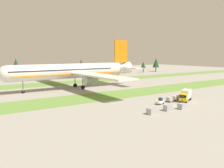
% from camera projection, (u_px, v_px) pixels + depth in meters
% --- Properties ---
extents(ground_plane, '(400.00, 400.00, 0.00)m').
position_uv_depth(ground_plane, '(177.00, 106.00, 66.96)').
color(ground_plane, gray).
extents(grass_strip_near, '(320.00, 16.04, 0.01)m').
position_uv_depth(grass_strip_near, '(122.00, 94.00, 88.21)').
color(grass_strip_near, olive).
rests_on(grass_strip_near, ground).
extents(grass_strip_far, '(320.00, 16.04, 0.01)m').
position_uv_depth(grass_strip_far, '(73.00, 82.00, 124.25)').
color(grass_strip_far, olive).
rests_on(grass_strip_far, ground).
extents(airliner, '(59.84, 73.45, 21.64)m').
position_uv_depth(airliner, '(74.00, 71.00, 99.84)').
color(airliner, silver).
rests_on(airliner, ground).
extents(baggage_tug, '(2.75, 1.64, 1.97)m').
position_uv_depth(baggage_tug, '(160.00, 102.00, 69.44)').
color(baggage_tug, silver).
rests_on(baggage_tug, ground).
extents(cargo_dolly_lead, '(2.38, 1.78, 1.55)m').
position_uv_depth(cargo_dolly_lead, '(170.00, 99.00, 72.78)').
color(cargo_dolly_lead, '#A3A3A8').
rests_on(cargo_dolly_lead, ground).
extents(cargo_dolly_second, '(2.38, 1.78, 1.55)m').
position_uv_depth(cargo_dolly_second, '(175.00, 98.00, 74.71)').
color(cargo_dolly_second, '#A3A3A8').
rests_on(cargo_dolly_second, ground).
extents(cargo_dolly_third, '(2.38, 1.78, 1.55)m').
position_uv_depth(cargo_dolly_third, '(180.00, 97.00, 76.64)').
color(cargo_dolly_third, '#A3A3A8').
rests_on(cargo_dolly_third, ground).
extents(catering_truck, '(7.28, 4.98, 3.58)m').
position_uv_depth(catering_truck, '(186.00, 95.00, 74.07)').
color(catering_truck, yellow).
rests_on(catering_truck, ground).
extents(ground_crew_marshaller, '(0.54, 0.36, 1.74)m').
position_uv_depth(ground_crew_marshaller, '(182.00, 100.00, 71.31)').
color(ground_crew_marshaller, black).
rests_on(ground_crew_marshaller, ground).
extents(ground_crew_loader, '(0.54, 0.36, 1.74)m').
position_uv_depth(ground_crew_loader, '(182.00, 96.00, 77.50)').
color(ground_crew_loader, black).
rests_on(ground_crew_loader, ground).
extents(uld_container_0, '(2.16, 1.81, 1.55)m').
position_uv_depth(uld_container_0, '(151.00, 111.00, 57.98)').
color(uld_container_0, '#A3A3A8').
rests_on(uld_container_0, ground).
extents(uld_container_1, '(2.09, 1.72, 1.57)m').
position_uv_depth(uld_container_1, '(182.00, 106.00, 63.43)').
color(uld_container_1, '#A3A3A8').
rests_on(uld_container_1, ground).
extents(uld_container_2, '(2.11, 1.74, 1.58)m').
position_uv_depth(uld_container_2, '(168.00, 108.00, 61.56)').
color(uld_container_2, '#A3A3A8').
rests_on(uld_container_2, ground).
extents(taxiway_marker_0, '(0.44, 0.44, 0.68)m').
position_uv_depth(taxiway_marker_0, '(162.00, 89.00, 96.87)').
color(taxiway_marker_0, orange).
rests_on(taxiway_marker_0, ground).
extents(taxiway_marker_1, '(0.44, 0.44, 0.53)m').
position_uv_depth(taxiway_marker_1, '(125.00, 96.00, 80.82)').
color(taxiway_marker_1, orange).
rests_on(taxiway_marker_1, ground).
extents(distant_tree_line, '(185.88, 11.45, 12.47)m').
position_uv_depth(distant_tree_line, '(59.00, 67.00, 151.74)').
color(distant_tree_line, '#4C3823').
rests_on(distant_tree_line, ground).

